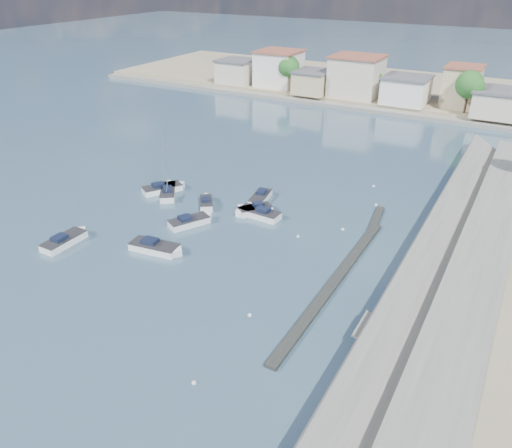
{
  "coord_description": "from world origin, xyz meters",
  "views": [
    {
      "loc": [
        19.82,
        -27.71,
        26.86
      ],
      "look_at": [
        -4.09,
        14.51,
        1.4
      ],
      "focal_mm": 35.0,
      "sensor_mm": 36.0,
      "label": 1
    }
  ],
  "objects_px": {
    "motorboat_a": "(66,240)",
    "motorboat_h": "(157,248)",
    "motorboat_c": "(258,213)",
    "motorboat_e": "(164,188)",
    "motorboat_f": "(206,203)",
    "sailboat": "(168,191)",
    "motorboat_b": "(191,222)",
    "motorboat_d": "(253,210)",
    "motorboat_g": "(260,199)"
  },
  "relations": [
    {
      "from": "motorboat_a",
      "to": "motorboat_h",
      "type": "relative_size",
      "value": 0.93
    },
    {
      "from": "motorboat_c",
      "to": "motorboat_e",
      "type": "bearing_deg",
      "value": 178.75
    },
    {
      "from": "motorboat_c",
      "to": "motorboat_e",
      "type": "distance_m",
      "value": 14.37
    },
    {
      "from": "motorboat_e",
      "to": "motorboat_f",
      "type": "distance_m",
      "value": 7.4
    },
    {
      "from": "motorboat_f",
      "to": "sailboat",
      "type": "xyz_separation_m",
      "value": [
        -6.3,
        0.38,
        0.04
      ]
    },
    {
      "from": "motorboat_a",
      "to": "sailboat",
      "type": "xyz_separation_m",
      "value": [
        1.43,
        15.69,
        0.04
      ]
    },
    {
      "from": "motorboat_e",
      "to": "motorboat_f",
      "type": "height_order",
      "value": "same"
    },
    {
      "from": "motorboat_b",
      "to": "sailboat",
      "type": "relative_size",
      "value": 0.56
    },
    {
      "from": "motorboat_a",
      "to": "motorboat_h",
      "type": "distance_m",
      "value": 10.24
    },
    {
      "from": "motorboat_a",
      "to": "motorboat_d",
      "type": "xyz_separation_m",
      "value": [
        13.91,
        16.3,
        -0.0
      ]
    },
    {
      "from": "motorboat_d",
      "to": "motorboat_h",
      "type": "xyz_separation_m",
      "value": [
        -4.3,
        -12.75,
        0.0
      ]
    },
    {
      "from": "motorboat_h",
      "to": "motorboat_b",
      "type": "bearing_deg",
      "value": 94.18
    },
    {
      "from": "motorboat_g",
      "to": "sailboat",
      "type": "relative_size",
      "value": 0.59
    },
    {
      "from": "motorboat_h",
      "to": "sailboat",
      "type": "bearing_deg",
      "value": 123.96
    },
    {
      "from": "sailboat",
      "to": "motorboat_a",
      "type": "bearing_deg",
      "value": -95.22
    },
    {
      "from": "motorboat_e",
      "to": "motorboat_a",
      "type": "bearing_deg",
      "value": -91.38
    },
    {
      "from": "sailboat",
      "to": "motorboat_c",
      "type": "bearing_deg",
      "value": 0.83
    },
    {
      "from": "motorboat_d",
      "to": "motorboat_h",
      "type": "height_order",
      "value": "same"
    },
    {
      "from": "motorboat_c",
      "to": "motorboat_g",
      "type": "distance_m",
      "value": 4.11
    },
    {
      "from": "motorboat_d",
      "to": "sailboat",
      "type": "xyz_separation_m",
      "value": [
        -12.48,
        -0.61,
        0.04
      ]
    },
    {
      "from": "motorboat_d",
      "to": "motorboat_e",
      "type": "distance_m",
      "value": 13.52
    },
    {
      "from": "motorboat_h",
      "to": "motorboat_d",
      "type": "bearing_deg",
      "value": 71.35
    },
    {
      "from": "motorboat_c",
      "to": "motorboat_h",
      "type": "distance_m",
      "value": 13.36
    },
    {
      "from": "motorboat_f",
      "to": "sailboat",
      "type": "distance_m",
      "value": 6.32
    },
    {
      "from": "motorboat_b",
      "to": "motorboat_f",
      "type": "xyz_separation_m",
      "value": [
        -1.38,
        5.1,
        0.0
      ]
    },
    {
      "from": "motorboat_h",
      "to": "motorboat_g",
      "type": "bearing_deg",
      "value": 78.12
    },
    {
      "from": "motorboat_e",
      "to": "motorboat_g",
      "type": "xyz_separation_m",
      "value": [
        12.59,
        3.39,
        0.0
      ]
    },
    {
      "from": "motorboat_d",
      "to": "motorboat_f",
      "type": "bearing_deg",
      "value": -170.89
    },
    {
      "from": "motorboat_d",
      "to": "motorboat_e",
      "type": "bearing_deg",
      "value": -179.57
    },
    {
      "from": "motorboat_c",
      "to": "motorboat_d",
      "type": "distance_m",
      "value": 0.94
    },
    {
      "from": "motorboat_a",
      "to": "motorboat_h",
      "type": "bearing_deg",
      "value": 20.3
    },
    {
      "from": "motorboat_c",
      "to": "sailboat",
      "type": "distance_m",
      "value": 13.32
    },
    {
      "from": "motorboat_a",
      "to": "motorboat_f",
      "type": "xyz_separation_m",
      "value": [
        7.74,
        15.31,
        -0.0
      ]
    },
    {
      "from": "motorboat_f",
      "to": "sailboat",
      "type": "bearing_deg",
      "value": 176.55
    },
    {
      "from": "motorboat_d",
      "to": "motorboat_g",
      "type": "bearing_deg",
      "value": 105.79
    },
    {
      "from": "motorboat_c",
      "to": "sailboat",
      "type": "xyz_separation_m",
      "value": [
        -13.32,
        -0.19,
        0.04
      ]
    },
    {
      "from": "motorboat_d",
      "to": "motorboat_a",
      "type": "bearing_deg",
      "value": -130.47
    },
    {
      "from": "motorboat_d",
      "to": "motorboat_f",
      "type": "distance_m",
      "value": 6.25
    },
    {
      "from": "sailboat",
      "to": "motorboat_f",
      "type": "bearing_deg",
      "value": -3.45
    },
    {
      "from": "motorboat_a",
      "to": "motorboat_h",
      "type": "xyz_separation_m",
      "value": [
        9.61,
        3.55,
        -0.0
      ]
    },
    {
      "from": "motorboat_b",
      "to": "sailboat",
      "type": "xyz_separation_m",
      "value": [
        -7.69,
        5.48,
        0.04
      ]
    },
    {
      "from": "motorboat_b",
      "to": "motorboat_h",
      "type": "bearing_deg",
      "value": -85.82
    },
    {
      "from": "motorboat_f",
      "to": "motorboat_g",
      "type": "distance_m",
      "value": 6.76
    },
    {
      "from": "motorboat_e",
      "to": "motorboat_h",
      "type": "xyz_separation_m",
      "value": [
        9.21,
        -12.64,
        0.0
      ]
    },
    {
      "from": "motorboat_e",
      "to": "motorboat_h",
      "type": "distance_m",
      "value": 15.65
    },
    {
      "from": "motorboat_d",
      "to": "motorboat_g",
      "type": "height_order",
      "value": "same"
    },
    {
      "from": "motorboat_c",
      "to": "motorboat_f",
      "type": "bearing_deg",
      "value": -175.33
    },
    {
      "from": "motorboat_a",
      "to": "motorboat_b",
      "type": "xyz_separation_m",
      "value": [
        9.12,
        10.21,
        -0.0
      ]
    },
    {
      "from": "motorboat_b",
      "to": "motorboat_d",
      "type": "distance_m",
      "value": 7.75
    },
    {
      "from": "motorboat_f",
      "to": "motorboat_g",
      "type": "height_order",
      "value": "same"
    }
  ]
}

